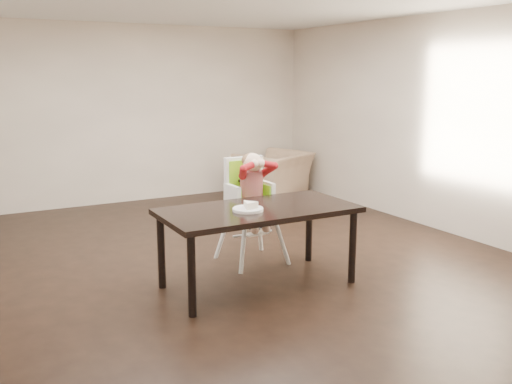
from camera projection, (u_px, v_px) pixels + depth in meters
ground at (227, 266)px, 5.94m from camera, size 7.00×7.00×0.00m
room_walls at (225, 85)px, 5.56m from camera, size 6.02×7.02×2.71m
dining_table at (258, 216)px, 5.27m from camera, size 1.80×0.90×0.75m
high_chair at (250, 185)px, 5.94m from camera, size 0.50×0.50×1.17m
plate at (249, 208)px, 5.14m from camera, size 0.34×0.34×0.08m
armchair at (274, 167)px, 9.28m from camera, size 1.27×1.07×0.94m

